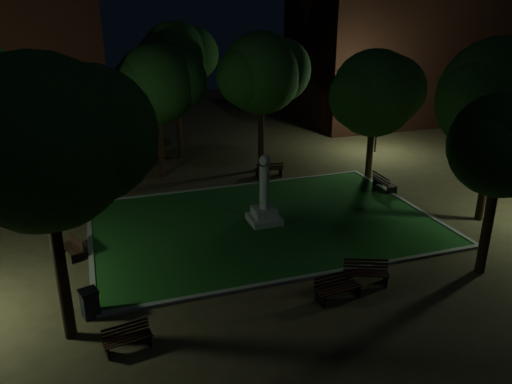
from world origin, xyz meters
TOP-DOWN VIEW (x-y plane):
  - ground at (0.00, 0.00)m, footprint 80.00×80.00m
  - lawn at (0.00, 2.00)m, footprint 15.00×10.00m
  - lawn_kerb at (0.00, 2.00)m, footprint 15.40×10.40m
  - monument at (0.00, 2.00)m, footprint 1.40×1.40m
  - building_far at (18.00, 20.00)m, footprint 16.00×10.00m
  - tree_west at (-8.21, -3.90)m, footprint 5.84×4.77m
  - tree_north_wl at (-3.26, 10.20)m, footprint 5.41×4.42m
  - tree_north_er at (2.55, 9.44)m, footprint 5.68×4.64m
  - tree_ne at (8.16, 6.47)m, footprint 5.91×4.82m
  - tree_east at (9.77, -0.76)m, footprint 6.40×5.23m
  - tree_se at (6.29, -4.71)m, footprint 4.45×3.63m
  - tree_far_north at (-1.56, 13.56)m, footprint 5.14×4.20m
  - lamppost_ne at (11.09, 10.71)m, footprint 1.18×0.28m
  - bench_near_left at (0.25, -4.63)m, footprint 1.67×0.75m
  - bench_near_right at (1.71, -4.04)m, footprint 1.68×1.11m
  - bench_west_near at (-6.73, -5.04)m, footprint 1.44×0.69m
  - bench_left_side at (-8.26, 1.48)m, footprint 0.95×1.47m
  - bench_right_side at (7.52, 3.99)m, footprint 0.65×1.69m
  - bench_far_side at (2.50, 8.16)m, footprint 1.65×0.75m
  - trash_bin at (-7.70, -2.99)m, footprint 0.69×0.69m

SIDE VIEW (x-z plane):
  - ground at x=0.00m, z-range 0.00..0.00m
  - lawn at x=0.00m, z-range 0.00..0.08m
  - lawn_kerb at x=0.00m, z-range 0.00..0.12m
  - bench_west_near at x=-6.73m, z-range -0.02..0.74m
  - bench_left_side at x=-8.26m, z-range -0.02..0.74m
  - bench_near_right at x=1.71m, z-range -0.03..0.85m
  - bench_far_side at x=2.50m, z-range -0.03..0.85m
  - bench_near_left at x=0.25m, z-range -0.03..0.86m
  - bench_right_side at x=7.52m, z-range -0.03..0.89m
  - trash_bin at x=-7.70m, z-range 0.01..0.95m
  - monument at x=0.00m, z-range -0.64..2.56m
  - lamppost_ne at x=11.09m, z-range 0.85..4.98m
  - tree_ne at x=8.16m, z-range 1.19..8.40m
  - tree_se at x=6.29m, z-range 1.53..8.25m
  - tree_north_wl at x=-3.26m, z-range 1.54..9.06m
  - tree_east at x=9.77m, z-range 1.51..9.77m
  - tree_north_er at x=2.55m, z-range 1.71..9.79m
  - building_far at x=18.00m, z-range 0.00..12.00m
  - tree_west at x=-8.21m, z-range 1.82..10.23m
  - tree_far_north at x=-1.56m, z-range 2.15..10.67m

